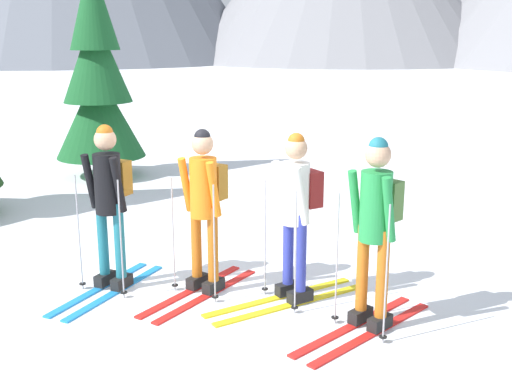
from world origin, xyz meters
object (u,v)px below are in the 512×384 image
object	(u,v)px
skier_in_orange	(204,202)
skier_in_green	(375,223)
pine_tree_near	(97,80)
skier_in_white	(296,208)
skier_in_black	(109,197)

from	to	relation	value
skier_in_orange	skier_in_green	distance (m)	1.81
skier_in_orange	pine_tree_near	bearing A→B (deg)	136.40
skier_in_orange	skier_in_green	world-z (taller)	skier_in_green
skier_in_white	skier_in_green	bearing A→B (deg)	-19.57
skier_in_white	pine_tree_near	distance (m)	6.69
skier_in_white	pine_tree_near	world-z (taller)	pine_tree_near
skier_in_green	skier_in_orange	bearing A→B (deg)	174.82
skier_in_orange	skier_in_black	bearing A→B (deg)	-162.17
skier_in_black	skier_in_green	size ratio (longest dim) A/B	0.99
pine_tree_near	skier_in_black	bearing A→B (deg)	-52.63
skier_in_white	pine_tree_near	xyz separation A→B (m)	(-5.29, 4.00, 0.86)
skier_in_black	skier_in_orange	size ratio (longest dim) A/B	1.02
skier_in_orange	skier_in_white	distance (m)	0.96
skier_in_green	pine_tree_near	world-z (taller)	pine_tree_near
skier_in_orange	pine_tree_near	xyz separation A→B (m)	(-4.35, 4.14, 0.85)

